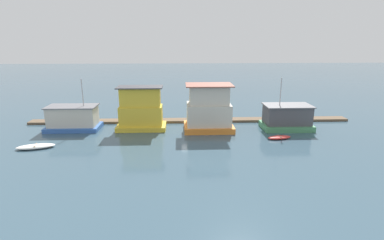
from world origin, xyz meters
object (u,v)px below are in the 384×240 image
Objects in this scene: houseboat_yellow at (141,110)px; houseboat_green at (287,118)px; houseboat_orange at (209,110)px; dinghy_red at (279,137)px; dinghy_white at (36,146)px; houseboat_blue at (73,118)px.

houseboat_green reaches higher than houseboat_yellow.
houseboat_orange reaches higher than dinghy_red.
houseboat_yellow is 12.03m from dinghy_white.
houseboat_green is 2.24× the size of dinghy_red.
houseboat_blue is 6.85m from dinghy_white.
dinghy_red is at bearing -118.62° from houseboat_green.
dinghy_white is (-18.15, -5.64, -2.30)m from houseboat_orange.
houseboat_blue is 1.63× the size of dinghy_white.
dinghy_white is (-1.67, -6.54, -1.20)m from houseboat_blue.
houseboat_green reaches higher than dinghy_red.
houseboat_green reaches higher than houseboat_blue.
houseboat_yellow is at bearing -0.93° from houseboat_blue.
dinghy_red is at bearing -26.31° from houseboat_orange.
houseboat_blue is at bearing 75.70° from dinghy_white.
houseboat_green is (9.62, 0.06, -1.07)m from houseboat_orange.
houseboat_yellow is 16.53m from dinghy_red.
houseboat_yellow is (8.28, -0.13, 0.97)m from houseboat_blue.
houseboat_yellow reaches higher than dinghy_white.
houseboat_blue is 26.12m from houseboat_green.
houseboat_yellow is 1.53× the size of dinghy_white.
houseboat_blue is 1.07× the size of houseboat_orange.
houseboat_orange is at bearing -3.13° from houseboat_blue.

